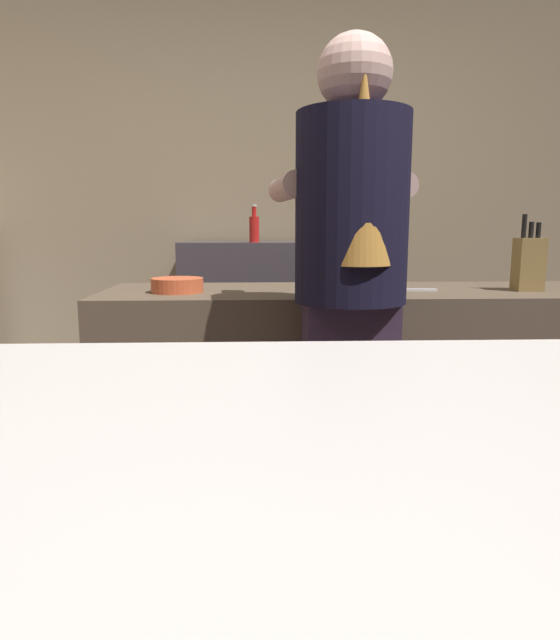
% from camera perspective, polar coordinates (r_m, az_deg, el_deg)
% --- Properties ---
extents(ground, '(6.24, 6.24, 0.00)m').
position_cam_1_polar(ground, '(1.81, 1.69, -30.04)').
color(ground, '#453843').
extents(wall_back, '(5.20, 0.10, 2.70)m').
position_cam_1_polar(wall_back, '(3.60, -0.66, 12.67)').
color(wall_back, gray).
rests_on(wall_back, ground).
extents(prep_counter, '(2.10, 0.60, 0.92)m').
position_cam_1_polar(prep_counter, '(2.27, 9.42, -8.43)').
color(prep_counter, brown).
rests_on(prep_counter, ground).
extents(back_shelf, '(0.93, 0.36, 1.07)m').
position_cam_1_polar(back_shelf, '(3.37, -2.26, -1.03)').
color(back_shelf, '#3A353B').
rests_on(back_shelf, ground).
extents(bartender, '(0.45, 0.53, 1.71)m').
position_cam_1_polar(bartender, '(1.69, 7.40, 3.96)').
color(bartender, '#342538').
rests_on(bartender, ground).
extents(knife_block, '(0.10, 0.08, 0.29)m').
position_cam_1_polar(knife_block, '(2.30, 24.48, 5.42)').
color(knife_block, olive).
rests_on(knife_block, prep_counter).
extents(mixing_bowl, '(0.19, 0.19, 0.05)m').
position_cam_1_polar(mixing_bowl, '(2.08, -10.65, 3.59)').
color(mixing_bowl, '#C6522F').
rests_on(mixing_bowl, prep_counter).
extents(chefs_knife, '(0.24, 0.04, 0.01)m').
position_cam_1_polar(chefs_knife, '(2.15, 12.90, 3.09)').
color(chefs_knife, silver).
rests_on(chefs_knife, prep_counter).
extents(bottle_vinegar, '(0.05, 0.05, 0.24)m').
position_cam_1_polar(bottle_vinegar, '(3.37, 3.74, 9.71)').
color(bottle_vinegar, red).
rests_on(bottle_vinegar, back_shelf).
extents(bottle_olive_oil, '(0.06, 0.06, 0.21)m').
position_cam_1_polar(bottle_olive_oil, '(3.21, -2.70, 9.57)').
color(bottle_olive_oil, red).
rests_on(bottle_olive_oil, back_shelf).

